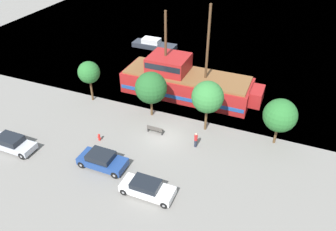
# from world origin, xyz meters

# --- Properties ---
(ground_plane) EXTENTS (160.00, 160.00, 0.00)m
(ground_plane) POSITION_xyz_m (0.00, 0.00, 0.00)
(ground_plane) COLOR gray
(water_surface) EXTENTS (80.00, 80.00, 0.00)m
(water_surface) POSITION_xyz_m (0.00, 44.00, 0.00)
(water_surface) COLOR slate
(water_surface) RESTS_ON ground
(pirate_ship) EXTENTS (16.40, 5.02, 11.01)m
(pirate_ship) POSITION_xyz_m (-0.91, 8.62, 1.70)
(pirate_ship) COLOR #A31E1E
(pirate_ship) RESTS_ON water_surface
(moored_boat_dockside) EXTENTS (6.85, 2.15, 1.45)m
(moored_boat_dockside) POSITION_xyz_m (-10.24, 20.12, 0.54)
(moored_boat_dockside) COLOR #2D333D
(moored_boat_dockside) RESTS_ON water_surface
(parked_car_curb_front) EXTENTS (4.38, 1.78, 1.33)m
(parked_car_curb_front) POSITION_xyz_m (1.69, -7.39, 0.67)
(parked_car_curb_front) COLOR white
(parked_car_curb_front) RESTS_ON ground_plane
(parked_car_curb_mid) EXTENTS (4.53, 1.79, 1.43)m
(parked_car_curb_mid) POSITION_xyz_m (-12.49, -7.16, 0.71)
(parked_car_curb_mid) COLOR #B7BCC6
(parked_car_curb_mid) RESTS_ON ground_plane
(parked_car_curb_rear) EXTENTS (4.29, 1.97, 1.42)m
(parked_car_curb_rear) POSITION_xyz_m (-3.36, -5.96, 0.71)
(parked_car_curb_rear) COLOR navy
(parked_car_curb_rear) RESTS_ON ground_plane
(fire_hydrant) EXTENTS (0.42, 0.25, 0.76)m
(fire_hydrant) POSITION_xyz_m (-5.63, -2.92, 0.41)
(fire_hydrant) COLOR red
(fire_hydrant) RESTS_ON ground_plane
(bench_promenade_east) EXTENTS (1.66, 0.45, 0.85)m
(bench_promenade_east) POSITION_xyz_m (-1.05, 0.24, 0.44)
(bench_promenade_east) COLOR #4C4742
(bench_promenade_east) RESTS_ON ground_plane
(pedestrian_walking_near) EXTENTS (0.32, 0.32, 1.59)m
(pedestrian_walking_near) POSITION_xyz_m (3.40, -0.23, 0.80)
(pedestrian_walking_near) COLOR #232838
(pedestrian_walking_near) RESTS_ON ground_plane
(tree_row_east) EXTENTS (2.47, 2.47, 4.82)m
(tree_row_east) POSITION_xyz_m (-10.45, 3.30, 3.56)
(tree_row_east) COLOR brown
(tree_row_east) RESTS_ON ground_plane
(tree_row_mideast) EXTENTS (3.36, 3.36, 5.07)m
(tree_row_mideast) POSITION_xyz_m (-2.73, 3.08, 3.39)
(tree_row_mideast) COLOR brown
(tree_row_mideast) RESTS_ON ground_plane
(tree_row_midwest) EXTENTS (3.15, 3.15, 5.43)m
(tree_row_midwest) POSITION_xyz_m (3.43, 2.80, 3.84)
(tree_row_midwest) COLOR brown
(tree_row_midwest) RESTS_ON ground_plane
(tree_row_west) EXTENTS (3.14, 3.14, 4.77)m
(tree_row_west) POSITION_xyz_m (10.28, 3.26, 3.19)
(tree_row_west) COLOR brown
(tree_row_west) RESTS_ON ground_plane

